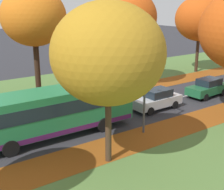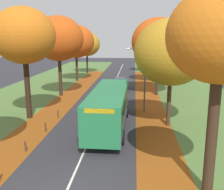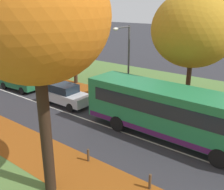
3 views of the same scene
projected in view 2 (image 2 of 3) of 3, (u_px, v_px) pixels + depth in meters
grass_verge_left at (31, 97)px, 31.03m from camera, size 12.00×90.00×0.01m
leaf_litter_left at (53, 111)px, 24.81m from camera, size 2.80×60.00×0.00m
grass_verge_right at (189, 100)px, 29.51m from camera, size 12.00×90.00×0.01m
leaf_litter_right at (151, 114)px, 24.05m from camera, size 2.80×60.00×0.00m
road_centre_line at (108, 98)px, 30.27m from camera, size 0.12×80.00×0.01m
tree_left_near at (24, 36)px, 21.42m from camera, size 5.18×5.18×9.36m
tree_left_mid at (59, 39)px, 30.25m from camera, size 5.76×5.76×9.35m
tree_left_far at (76, 42)px, 41.15m from camera, size 5.72×5.72×8.82m
tree_left_distant at (87, 44)px, 50.42m from camera, size 5.09×5.09×7.88m
tree_right_nearest at (220, 37)px, 10.40m from camera, size 4.33×4.33×8.91m
tree_right_near at (171, 52)px, 19.74m from camera, size 5.65×5.65×8.34m
tree_right_mid at (158, 42)px, 30.70m from camera, size 6.31×6.31×9.19m
tree_right_far at (155, 45)px, 39.89m from camera, size 5.43×5.43×8.15m
tree_right_distant at (150, 37)px, 50.23m from camera, size 4.92×4.92×9.12m
bollard_third at (25, 146)px, 16.08m from camera, size 0.12×0.12×0.66m
bollard_fourth at (45, 127)px, 19.43m from camera, size 0.12×0.12×0.71m
bollard_fifth at (58, 114)px, 22.80m from camera, size 0.12×0.12×0.68m
streetlamp_right at (142, 72)px, 24.22m from camera, size 1.89×0.28×6.00m
bus at (109, 106)px, 20.11m from camera, size 2.78×10.44×2.98m
car_silver_lead at (116, 94)px, 28.79m from camera, size 1.79×4.21×1.62m
car_green_following at (120, 84)px, 34.76m from camera, size 1.93×4.27×1.62m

